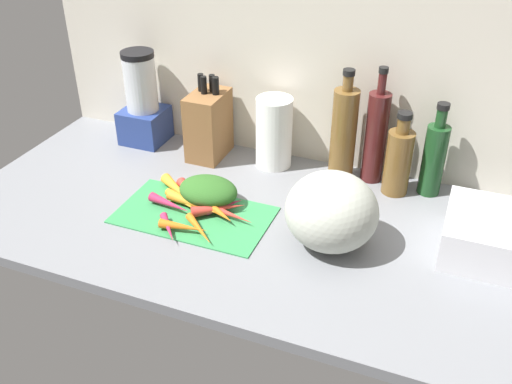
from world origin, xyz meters
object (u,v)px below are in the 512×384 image
object	(u,v)px
cutting_board	(194,214)
carrot_3	(219,209)
bottle_1	(376,136)
bottle_3	(434,157)
carrot_2	(170,204)
carrot_0	(225,205)
carrot_4	(183,227)
winter_squash	(331,212)
carrot_7	(179,191)
carrot_9	(168,228)
carrot_6	(199,229)
bottle_0	(344,134)
paper_towel_roll	(274,132)
carrot_1	(182,201)
blender_appliance	(143,104)
carrot_8	(227,213)
bottle_2	(398,160)
dish_rack	(505,239)
carrot_5	(217,211)
carrot_11	(187,191)
knife_block	(209,124)
carrot_10	(193,204)

from	to	relation	value
cutting_board	carrot_3	size ratio (longest dim) A/B	2.81
bottle_1	bottle_3	bearing A→B (deg)	-4.72
carrot_2	carrot_0	bearing A→B (deg)	19.66
carrot_2	carrot_4	size ratio (longest dim) A/B	1.03
carrot_4	winter_squash	bearing A→B (deg)	14.73
carrot_0	cutting_board	bearing A→B (deg)	-145.15
carrot_0	bottle_3	size ratio (longest dim) A/B	0.41
carrot_2	carrot_7	size ratio (longest dim) A/B	0.77
carrot_9	bottle_1	world-z (taller)	bottle_1
carrot_4	carrot_6	distance (cm)	4.36
carrot_9	bottle_0	distance (cm)	58.32
carrot_6	paper_towel_roll	bearing A→B (deg)	83.56
carrot_1	blender_appliance	bearing A→B (deg)	133.83
carrot_4	carrot_8	world-z (taller)	carrot_4
cutting_board	bottle_0	world-z (taller)	bottle_0
carrot_7	bottle_2	world-z (taller)	bottle_2
winter_squash	paper_towel_roll	distance (cm)	43.85
bottle_1	bottle_3	distance (cm)	17.56
cutting_board	bottle_0	xyz separation A→B (cm)	(31.97, 35.47, 14.26)
carrot_0	bottle_2	xyz separation A→B (cm)	(41.75, 28.01, 8.42)
carrot_1	winter_squash	bearing A→B (deg)	-1.94
carrot_6	carrot_8	distance (cm)	9.97
carrot_8	dish_rack	distance (cm)	70.64
cutting_board	bottle_2	distance (cm)	59.85
carrot_5	blender_appliance	bearing A→B (deg)	141.47
carrot_1	dish_rack	distance (cm)	84.71
dish_rack	cutting_board	bearing A→B (deg)	-171.22
carrot_1	carrot_11	xyz separation A→B (cm)	(-1.04, 5.00, 0.36)
knife_block	dish_rack	size ratio (longest dim) A/B	0.92
carrot_3	bottle_3	world-z (taller)	bottle_3
cutting_board	winter_squash	bearing A→B (deg)	1.93
carrot_7	carrot_8	distance (cm)	17.97
carrot_5	carrot_10	bearing A→B (deg)	173.52
bottle_1	dish_rack	world-z (taller)	bottle_1
carrot_1	dish_rack	bearing A→B (deg)	6.44
bottle_2	carrot_0	bearing A→B (deg)	-146.14
bottle_0	paper_towel_roll	bearing A→B (deg)	-179.48
carrot_3	bottle_2	xyz separation A→B (cm)	(42.44, 30.55, 8.12)
cutting_board	carrot_9	xyz separation A→B (cm)	(-2.33, -9.92, 1.43)
cutting_board	carrot_9	size ratio (longest dim) A/B	3.41
cutting_board	carrot_9	distance (cm)	10.29
carrot_2	dish_rack	bearing A→B (deg)	8.17
blender_appliance	bottle_1	bearing A→B (deg)	2.19
carrot_7	carrot_10	size ratio (longest dim) A/B	1.03
carrot_1	carrot_2	xyz separation A→B (cm)	(-2.39, -2.92, 0.28)
bottle_1	carrot_6	bearing A→B (deg)	-128.01
carrot_1	winter_squash	xyz separation A→B (cm)	(42.95, -1.45, 8.16)
carrot_11	carrot_5	bearing A→B (deg)	-27.67
carrot_7	dish_rack	distance (cm)	87.32
carrot_4	bottle_0	distance (cm)	54.97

